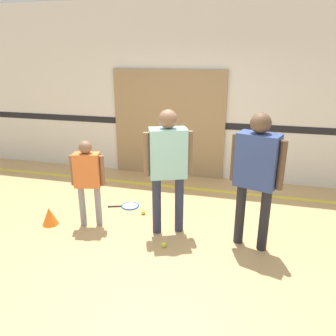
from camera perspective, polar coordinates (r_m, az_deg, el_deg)
The scene contains 11 objects.
ground_plane at distance 4.37m, azimuth -1.50°, elevation -12.12°, with size 16.00×16.00×0.00m, color tan.
wall_back at distance 6.14m, azimuth 4.81°, elevation 12.86°, with size 16.00×0.07×3.20m.
wall_panel at distance 6.28m, azimuth 0.09°, elevation 7.61°, with size 2.14×0.05×2.01m.
floor_stripe at distance 5.88m, azimuth 3.21°, elevation -3.48°, with size 14.40×0.10×0.01m.
person_instructor at distance 4.11m, azimuth 0.00°, elevation 1.48°, with size 0.58×0.41×1.65m.
person_student_left at distance 4.50m, azimuth -13.83°, elevation -1.10°, with size 0.45×0.26×1.22m.
person_student_right at distance 3.92m, azimuth 15.16°, elevation 0.07°, with size 0.61×0.39×1.67m.
racket_spare_on_floor at distance 5.23m, azimuth -6.81°, elevation -6.57°, with size 0.51×0.36×0.03m.
tennis_ball_near_instructor at distance 4.18m, azimuth -0.71°, elevation -13.23°, with size 0.07×0.07×0.07m, color #CCE038.
tennis_ball_by_spare_racket at distance 4.96m, azimuth -4.32°, elevation -7.69°, with size 0.07×0.07×0.07m, color #CCE038.
training_cone at distance 4.92m, azimuth -19.92°, elevation -7.88°, with size 0.22×0.22×0.26m.
Camera 1 is at (1.05, -3.58, 2.28)m, focal length 35.00 mm.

